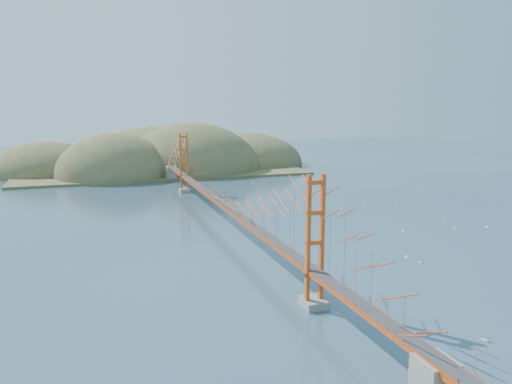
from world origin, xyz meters
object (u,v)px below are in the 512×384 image
object	(u,v)px
sailboat_0	(406,256)
bridge	(223,178)
sailboat_2	(455,229)
sailboat_1	(444,218)

from	to	relation	value
sailboat_0	bridge	bearing A→B (deg)	127.57
sailboat_2	sailboat_0	distance (m)	16.44
sailboat_1	sailboat_2	bearing A→B (deg)	-116.94
bridge	sailboat_2	world-z (taller)	bridge
bridge	sailboat_2	size ratio (longest dim) A/B	143.67
sailboat_1	sailboat_0	bearing A→B (deg)	-139.46
bridge	sailboat_0	distance (m)	27.28
bridge	sailboat_0	bearing A→B (deg)	-52.43
sailboat_1	sailboat_0	distance (m)	22.53
sailboat_2	sailboat_0	bearing A→B (deg)	-148.59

